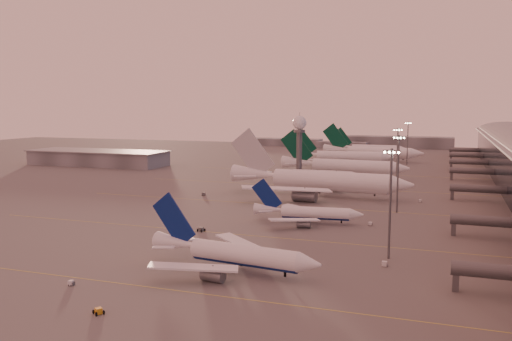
% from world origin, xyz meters
% --- Properties ---
extents(ground, '(700.00, 700.00, 0.00)m').
position_xyz_m(ground, '(0.00, 0.00, 0.00)').
color(ground, '#5E5B5C').
rests_on(ground, ground).
extents(taxiway_markings, '(180.00, 185.25, 0.02)m').
position_xyz_m(taxiway_markings, '(30.00, 56.00, 0.01)').
color(taxiway_markings, gold).
rests_on(taxiway_markings, ground).
extents(hangar, '(82.00, 27.00, 8.50)m').
position_xyz_m(hangar, '(-120.00, 140.00, 4.32)').
color(hangar, slate).
rests_on(hangar, ground).
extents(radar_tower, '(6.40, 6.40, 31.10)m').
position_xyz_m(radar_tower, '(5.00, 120.00, 20.95)').
color(radar_tower, '#55575C').
rests_on(radar_tower, ground).
extents(mast_a, '(3.60, 0.56, 25.00)m').
position_xyz_m(mast_a, '(58.00, 0.00, 13.74)').
color(mast_a, '#55575C').
rests_on(mast_a, ground).
extents(mast_b, '(3.60, 0.56, 25.00)m').
position_xyz_m(mast_b, '(55.00, 55.00, 13.74)').
color(mast_b, '#55575C').
rests_on(mast_b, ground).
extents(mast_c, '(3.60, 0.56, 25.00)m').
position_xyz_m(mast_c, '(50.00, 110.00, 13.74)').
color(mast_c, '#55575C').
rests_on(mast_c, ground).
extents(mast_d, '(3.60, 0.56, 25.00)m').
position_xyz_m(mast_d, '(48.00, 200.00, 13.74)').
color(mast_d, '#55575C').
rests_on(mast_d, ground).
extents(distant_horizon, '(165.00, 37.50, 9.00)m').
position_xyz_m(distant_horizon, '(2.62, 325.14, 3.89)').
color(distant_horizon, slate).
rests_on(distant_horizon, ground).
extents(narrowbody_near, '(39.75, 31.55, 15.56)m').
position_xyz_m(narrowbody_near, '(28.34, -20.46, 3.15)').
color(narrowbody_near, white).
rests_on(narrowbody_near, ground).
extents(narrowbody_mid, '(33.02, 26.24, 12.91)m').
position_xyz_m(narrowbody_mid, '(31.74, 29.80, 2.61)').
color(narrowbody_mid, white).
rests_on(narrowbody_mid, ground).
extents(widebody_white, '(72.33, 57.76, 25.44)m').
position_xyz_m(widebody_white, '(24.01, 77.67, 4.41)').
color(widebody_white, white).
rests_on(widebody_white, ground).
extents(greentail_a, '(62.83, 50.65, 22.81)m').
position_xyz_m(greentail_a, '(23.48, 133.77, 4.03)').
color(greentail_a, white).
rests_on(greentail_a, ground).
extents(greentail_b, '(59.56, 47.94, 21.63)m').
position_xyz_m(greentail_b, '(12.92, 185.66, 3.82)').
color(greentail_b, white).
rests_on(greentail_b, ground).
extents(greentail_c, '(63.44, 50.98, 23.08)m').
position_xyz_m(greentail_c, '(26.12, 217.06, 4.08)').
color(greentail_c, white).
rests_on(greentail_c, ground).
extents(greentail_d, '(52.31, 42.19, 18.99)m').
position_xyz_m(greentail_d, '(19.63, 255.69, 3.35)').
color(greentail_d, white).
rests_on(greentail_d, ground).
extents(gsv_truck_a, '(5.10, 2.28, 1.99)m').
position_xyz_m(gsv_truck_a, '(2.73, -39.19, 1.02)').
color(gsv_truck_a, silver).
rests_on(gsv_truck_a, ground).
extents(gsv_tug_near, '(3.71, 4.12, 1.01)m').
position_xyz_m(gsv_tug_near, '(16.10, -49.71, 0.52)').
color(gsv_tug_near, orange).
rests_on(gsv_tug_near, ground).
extents(gsv_catering_a, '(5.29, 2.67, 4.26)m').
position_xyz_m(gsv_catering_a, '(58.02, -6.46, 2.13)').
color(gsv_catering_a, silver).
rests_on(gsv_catering_a, ground).
extents(gsv_tug_mid, '(4.35, 3.37, 1.09)m').
position_xyz_m(gsv_tug_mid, '(6.84, 9.66, 0.56)').
color(gsv_tug_mid, '#515356').
rests_on(gsv_tug_mid, ground).
extents(gsv_truck_b, '(5.47, 2.35, 2.15)m').
position_xyz_m(gsv_truck_b, '(49.98, 32.62, 1.10)').
color(gsv_truck_b, silver).
rests_on(gsv_truck_b, ground).
extents(gsv_truck_c, '(6.60, 3.71, 2.52)m').
position_xyz_m(gsv_truck_c, '(-17.28, 63.95, 1.28)').
color(gsv_truck_c, '#515356').
rests_on(gsv_truck_c, ground).
extents(gsv_catering_b, '(4.60, 2.63, 3.56)m').
position_xyz_m(gsv_catering_b, '(61.33, 77.32, 1.78)').
color(gsv_catering_b, silver).
rests_on(gsv_catering_b, ground).
extents(gsv_tug_far, '(3.76, 3.94, 0.98)m').
position_xyz_m(gsv_tug_far, '(3.60, 94.71, 0.50)').
color(gsv_tug_far, orange).
rests_on(gsv_tug_far, ground).
extents(gsv_truck_d, '(3.60, 6.17, 2.35)m').
position_xyz_m(gsv_truck_d, '(-22.43, 123.27, 1.20)').
color(gsv_truck_d, silver).
rests_on(gsv_truck_d, ground).
extents(gsv_tug_hangar, '(4.35, 3.17, 1.12)m').
position_xyz_m(gsv_tug_hangar, '(35.19, 161.91, 0.58)').
color(gsv_tug_hangar, orange).
rests_on(gsv_tug_hangar, ground).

